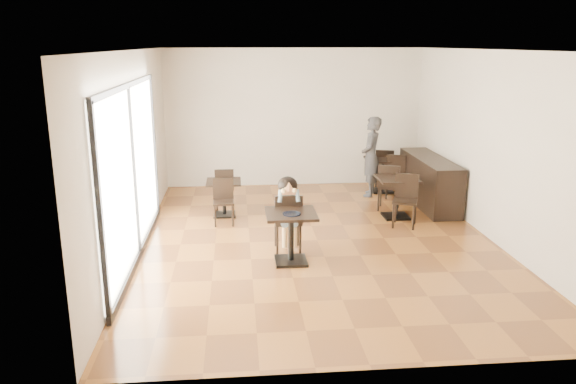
{
  "coord_description": "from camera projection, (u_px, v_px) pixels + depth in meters",
  "views": [
    {
      "loc": [
        -1.35,
        -9.09,
        3.31
      ],
      "look_at": [
        -0.55,
        -0.46,
        1.0
      ],
      "focal_mm": 35.0,
      "sensor_mm": 36.0,
      "label": 1
    }
  ],
  "objects": [
    {
      "name": "cafe_table_left",
      "position": [
        224.0,
        198.0,
        11.02
      ],
      "size": [
        0.68,
        0.68,
        0.7
      ],
      "primitive_type": null,
      "rotation": [
        0.0,
        0.0,
        0.03
      ],
      "color": "black",
      "rests_on": "floor"
    },
    {
      "name": "child_table",
      "position": [
        291.0,
        238.0,
        8.64
      ],
      "size": [
        0.77,
        0.77,
        0.81
      ],
      "primitive_type": null,
      "color": "black",
      "rests_on": "floor"
    },
    {
      "name": "chair_mid_b",
      "position": [
        405.0,
        201.0,
        10.34
      ],
      "size": [
        0.56,
        0.56,
        0.96
      ],
      "primitive_type": null,
      "rotation": [
        0.0,
        0.0,
        -0.38
      ],
      "color": "black",
      "rests_on": "floor"
    },
    {
      "name": "chair_back_a",
      "position": [
        385.0,
        168.0,
        13.15
      ],
      "size": [
        0.52,
        0.52,
        0.93
      ],
      "primitive_type": null,
      "rotation": [
        0.0,
        0.0,
        2.83
      ],
      "color": "black",
      "rests_on": "floor"
    },
    {
      "name": "adult_patron",
      "position": [
        371.0,
        157.0,
        12.35
      ],
      "size": [
        0.6,
        0.74,
        1.76
      ],
      "primitive_type": "imported",
      "rotation": [
        0.0,
        0.0,
        -1.88
      ],
      "color": "#3A3A3F",
      "rests_on": "floor"
    },
    {
      "name": "plate",
      "position": [
        292.0,
        214.0,
        8.44
      ],
      "size": [
        0.27,
        0.27,
        0.02
      ],
      "primitive_type": "cylinder",
      "color": "black",
      "rests_on": "child_table"
    },
    {
      "name": "chair_left_b",
      "position": [
        224.0,
        202.0,
        10.47
      ],
      "size": [
        0.39,
        0.39,
        0.85
      ],
      "primitive_type": null,
      "rotation": [
        0.0,
        0.0,
        0.03
      ],
      "color": "black",
      "rests_on": "floor"
    },
    {
      "name": "chair_left_a",
      "position": [
        224.0,
        188.0,
        11.53
      ],
      "size": [
        0.39,
        0.39,
        0.85
      ],
      "primitive_type": null,
      "rotation": [
        0.0,
        0.0,
        3.17
      ],
      "color": "black",
      "rests_on": "floor"
    },
    {
      "name": "chair_mid_a",
      "position": [
        389.0,
        187.0,
        11.4
      ],
      "size": [
        0.56,
        0.56,
        0.96
      ],
      "primitive_type": null,
      "rotation": [
        0.0,
        0.0,
        2.76
      ],
      "color": "black",
      "rests_on": "floor"
    },
    {
      "name": "wall_left",
      "position": [
        134.0,
        152.0,
        9.04
      ],
      "size": [
        0.01,
        8.0,
        3.2
      ],
      "primitive_type": "cube",
      "color": "beige",
      "rests_on": "floor"
    },
    {
      "name": "pizza_slice",
      "position": [
        289.0,
        190.0,
        8.82
      ],
      "size": [
        0.29,
        0.22,
        0.07
      ],
      "primitive_type": null,
      "color": "tan",
      "rests_on": "child"
    },
    {
      "name": "wall_right",
      "position": [
        493.0,
        146.0,
        9.57
      ],
      "size": [
        0.01,
        8.0,
        3.2
      ],
      "primitive_type": "cube",
      "color": "beige",
      "rests_on": "floor"
    },
    {
      "name": "storefront_window",
      "position": [
        132.0,
        171.0,
        8.61
      ],
      "size": [
        0.04,
        4.5,
        2.6
      ],
      "primitive_type": "cube",
      "color": "white",
      "rests_on": "floor"
    },
    {
      "name": "child",
      "position": [
        288.0,
        214.0,
        9.12
      ],
      "size": [
        0.44,
        0.61,
        1.23
      ],
      "primitive_type": null,
      "color": "gray",
      "rests_on": "child_chair"
    },
    {
      "name": "chair_back_b",
      "position": [
        396.0,
        177.0,
        12.26
      ],
      "size": [
        0.52,
        0.52,
        0.93
      ],
      "primitive_type": null,
      "rotation": [
        0.0,
        0.0,
        -0.31
      ],
      "color": "black",
      "rests_on": "floor"
    },
    {
      "name": "child_chair",
      "position": [
        288.0,
        222.0,
        9.15
      ],
      "size": [
        0.44,
        0.44,
        0.98
      ],
      "primitive_type": null,
      "rotation": [
        0.0,
        0.0,
        3.14
      ],
      "color": "black",
      "rests_on": "floor"
    },
    {
      "name": "cafe_table_mid",
      "position": [
        396.0,
        198.0,
        10.89
      ],
      "size": [
        0.98,
        0.98,
        0.8
      ],
      "primitive_type": null,
      "rotation": [
        0.0,
        0.0,
        -0.38
      ],
      "color": "black",
      "rests_on": "floor"
    },
    {
      "name": "service_counter",
      "position": [
        429.0,
        181.0,
        11.75
      ],
      "size": [
        0.6,
        2.4,
        1.0
      ],
      "primitive_type": "cube",
      "color": "black",
      "rests_on": "floor"
    },
    {
      "name": "wall_back",
      "position": [
        294.0,
        118.0,
        13.15
      ],
      "size": [
        6.0,
        0.01,
        3.2
      ],
      "primitive_type": "cube",
      "color": "beige",
      "rests_on": "floor"
    },
    {
      "name": "floor",
      "position": [
        317.0,
        240.0,
        9.72
      ],
      "size": [
        6.0,
        8.0,
        0.01
      ],
      "primitive_type": "cube",
      "color": "brown",
      "rests_on": "ground"
    },
    {
      "name": "wall_front",
      "position": [
        378.0,
        224.0,
        5.46
      ],
      "size": [
        6.0,
        0.01,
        3.2
      ],
      "primitive_type": "cube",
      "color": "beige",
      "rests_on": "floor"
    },
    {
      "name": "ceiling",
      "position": [
        320.0,
        50.0,
        8.89
      ],
      "size": [
        6.0,
        8.0,
        0.01
      ],
      "primitive_type": "cube",
      "color": "silver",
      "rests_on": "floor"
    },
    {
      "name": "cafe_table_back",
      "position": [
        382.0,
        175.0,
        12.8
      ],
      "size": [
        0.92,
        0.92,
        0.77
      ],
      "primitive_type": null,
      "rotation": [
        0.0,
        0.0,
        -0.31
      ],
      "color": "black",
      "rests_on": "floor"
    }
  ]
}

